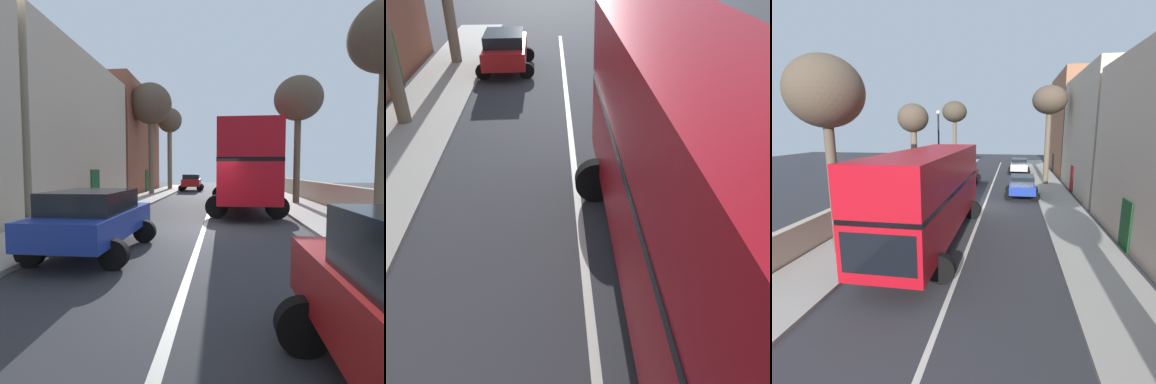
% 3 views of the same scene
% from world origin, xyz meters
% --- Properties ---
extents(double_decker_bus, '(3.61, 10.89, 4.06)m').
position_xyz_m(double_decker_bus, '(1.70, 6.31, 2.35)').
color(double_decker_bus, '#B30D19').
rests_on(double_decker_bus, ground).
extents(parked_car_red_left_1, '(2.49, 4.12, 1.64)m').
position_xyz_m(parked_car_red_left_1, '(-2.50, 20.41, 0.94)').
color(parked_car_red_left_1, '#AD1919').
rests_on(parked_car_red_left_1, ground).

